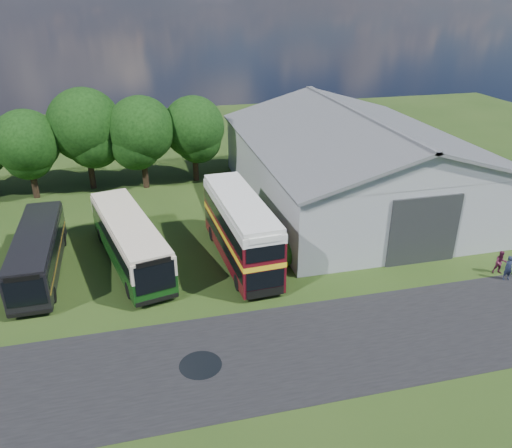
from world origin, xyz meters
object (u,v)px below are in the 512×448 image
object	(u,v)px
storage_shed	(354,156)
visitor_b	(500,263)
bus_maroon_double	(241,230)
visitor_a	(509,268)
bus_dark_single	(38,252)
bus_green_single	(130,240)

from	to	relation	value
storage_shed	visitor_b	distance (m)	15.70
bus_maroon_double	visitor_b	bearing A→B (deg)	-23.54
bus_maroon_double	visitor_a	xyz separation A→B (m)	(16.52, -6.84, -1.49)
bus_maroon_double	bus_dark_single	xyz separation A→B (m)	(-13.50, 1.44, -0.73)
storage_shed	bus_maroon_double	world-z (taller)	storage_shed
storage_shed	bus_green_single	bearing A→B (deg)	-159.74
visitor_b	bus_maroon_double	bearing A→B (deg)	176.53
bus_dark_single	visitor_a	bearing A→B (deg)	-16.40
visitor_b	bus_dark_single	bearing A→B (deg)	-177.40
visitor_a	visitor_b	xyz separation A→B (m)	(0.03, 0.82, -0.03)
visitor_a	visitor_b	size ratio (longest dim) A/B	1.03
bus_green_single	visitor_a	bearing A→B (deg)	-32.17
bus_dark_single	visitor_b	world-z (taller)	bus_dark_single
bus_green_single	visitor_a	xyz separation A→B (m)	(24.04, -8.26, -0.93)
storage_shed	visitor_b	size ratio (longest dim) A/B	14.80
bus_maroon_double	bus_green_single	bearing A→B (deg)	165.78
bus_green_single	visitor_a	size ratio (longest dim) A/B	7.24
bus_green_single	visitor_b	xyz separation A→B (m)	(24.06, -7.45, -0.95)
storage_shed	bus_dark_single	distance (m)	26.76
storage_shed	bus_dark_single	world-z (taller)	storage_shed
storage_shed	visitor_a	xyz separation A→B (m)	(4.39, -15.52, -3.30)
bus_green_single	visitor_b	bearing A→B (deg)	-30.40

